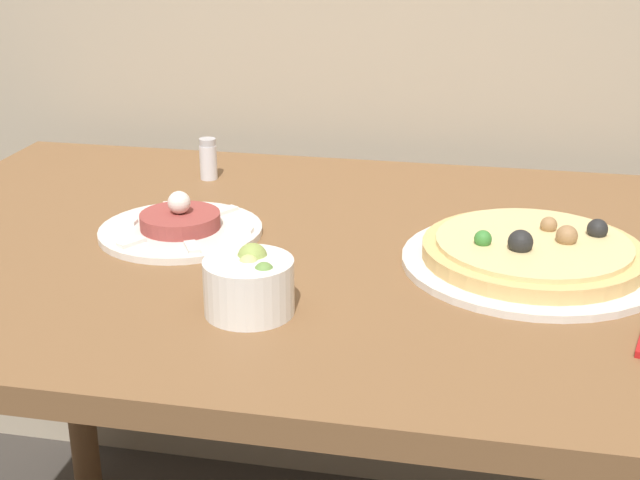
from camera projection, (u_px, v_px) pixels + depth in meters
name	position (u px, v px, depth m)	size (l,w,h in m)	color
dining_table	(294.00, 309.00, 1.31)	(1.26, 0.88, 0.79)	brown
pizza_plate	(533.00, 254.00, 1.19)	(0.35, 0.35, 0.06)	silver
tartare_plate	(181.00, 226.00, 1.30)	(0.24, 0.24, 0.07)	silver
small_bowl	(252.00, 284.00, 1.05)	(0.11, 0.11, 0.08)	white
salt_shaker	(208.00, 159.00, 1.54)	(0.03, 0.03, 0.07)	silver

